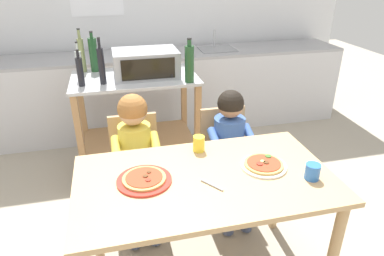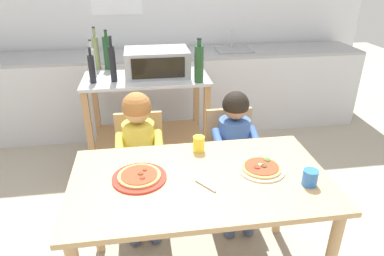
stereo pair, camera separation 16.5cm
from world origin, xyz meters
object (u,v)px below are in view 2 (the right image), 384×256
(child_in_blue_striped_shirt, at_px, (236,145))
(drinking_cup_blue, at_px, (310,178))
(child_in_yellow_shirt, at_px, (139,147))
(drinking_cup_yellow, at_px, (199,144))
(dining_chair_left, at_px, (141,161))
(bottle_dark_olive_oil, at_px, (199,63))
(bottle_brown_beer, at_px, (113,63))
(toaster_oven, at_px, (157,62))
(pizza_plate_red_rimmed, at_px, (139,177))
(serving_spoon, at_px, (205,186))
(dining_chair_right, at_px, (230,155))
(dining_table, at_px, (200,194))
(kitchen_island_cart, at_px, (148,107))
(bottle_tall_green_wine, at_px, (92,68))
(bottle_squat_spirits, at_px, (92,62))
(bottle_slim_sauce, at_px, (108,52))
(bottle_clear_vinegar, at_px, (96,52))
(pizza_plate_white, at_px, (261,168))

(child_in_blue_striped_shirt, xyz_separation_m, drinking_cup_blue, (0.20, -0.68, 0.16))
(child_in_yellow_shirt, relative_size, drinking_cup_yellow, 10.40)
(dining_chair_left, relative_size, child_in_yellow_shirt, 0.80)
(bottle_dark_olive_oil, relative_size, dining_chair_left, 0.43)
(bottle_brown_beer, bearing_deg, drinking_cup_blue, -53.11)
(toaster_oven, bearing_deg, pizza_plate_red_rimmed, -97.76)
(child_in_yellow_shirt, xyz_separation_m, serving_spoon, (0.33, -0.65, 0.10))
(dining_chair_left, bearing_deg, dining_chair_right, -2.28)
(dining_table, distance_m, pizza_plate_red_rimmed, 0.35)
(kitchen_island_cart, height_order, toaster_oven, toaster_oven)
(bottle_tall_green_wine, distance_m, drinking_cup_yellow, 1.20)
(bottle_squat_spirits, distance_m, dining_chair_left, 0.98)
(bottle_slim_sauce, height_order, bottle_dark_olive_oil, bottle_dark_olive_oil)
(toaster_oven, height_order, bottle_squat_spirits, bottle_squat_spirits)
(bottle_brown_beer, xyz_separation_m, pizza_plate_red_rimmed, (0.18, -1.21, -0.30))
(dining_chair_right, bearing_deg, dining_chair_left, 177.72)
(dining_chair_right, height_order, drinking_cup_blue, drinking_cup_blue)
(serving_spoon, bearing_deg, kitchen_island_cart, 99.77)
(bottle_slim_sauce, relative_size, child_in_yellow_shirt, 0.35)
(bottle_dark_olive_oil, bearing_deg, dining_table, -99.08)
(toaster_oven, xyz_separation_m, bottle_slim_sauce, (-0.42, 0.25, 0.04))
(drinking_cup_yellow, bearing_deg, dining_chair_right, 50.43)
(bottle_squat_spirits, height_order, child_in_yellow_shirt, bottle_squat_spirits)
(bottle_squat_spirits, xyz_separation_m, bottle_clear_vinegar, (0.01, 0.22, 0.03))
(bottle_brown_beer, bearing_deg, child_in_blue_striped_shirt, -40.19)
(toaster_oven, xyz_separation_m, child_in_blue_striped_shirt, (0.48, -0.84, -0.38))
(drinking_cup_yellow, bearing_deg, bottle_brown_beer, 119.22)
(bottle_squat_spirits, height_order, bottle_clear_vinegar, bottle_clear_vinegar)
(child_in_blue_striped_shirt, xyz_separation_m, pizza_plate_white, (0.00, -0.51, 0.13))
(bottle_tall_green_wine, relative_size, pizza_plate_white, 1.12)
(kitchen_island_cart, relative_size, drinking_cup_blue, 12.23)
(toaster_oven, distance_m, child_in_blue_striped_shirt, 1.04)
(bottle_tall_green_wine, relative_size, dining_chair_right, 0.35)
(bottle_brown_beer, distance_m, bottle_tall_green_wine, 0.17)
(bottle_brown_beer, relative_size, drinking_cup_blue, 4.25)
(pizza_plate_red_rimmed, relative_size, drinking_cup_yellow, 2.98)
(bottle_dark_olive_oil, xyz_separation_m, dining_table, (-0.18, -1.13, -0.42))
(toaster_oven, xyz_separation_m, dining_chair_right, (0.48, -0.72, -0.54))
(drinking_cup_blue, bearing_deg, bottle_tall_green_wine, 131.21)
(dining_table, bearing_deg, child_in_yellow_shirt, 119.87)
(bottle_brown_beer, bearing_deg, dining_chair_left, -72.54)
(bottle_slim_sauce, bearing_deg, drinking_cup_yellow, -65.77)
(kitchen_island_cart, height_order, child_in_blue_striped_shirt, child_in_blue_striped_shirt)
(dining_table, distance_m, drinking_cup_blue, 0.58)
(serving_spoon, bearing_deg, bottle_clear_vinegar, 111.48)
(bottle_tall_green_wine, xyz_separation_m, drinking_cup_yellow, (0.70, -0.95, -0.23))
(toaster_oven, relative_size, bottle_tall_green_wine, 1.87)
(child_in_yellow_shirt, bearing_deg, dining_table, -60.13)
(toaster_oven, bearing_deg, child_in_yellow_shirt, -102.64)
(bottle_clear_vinegar, height_order, pizza_plate_white, bottle_clear_vinegar)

